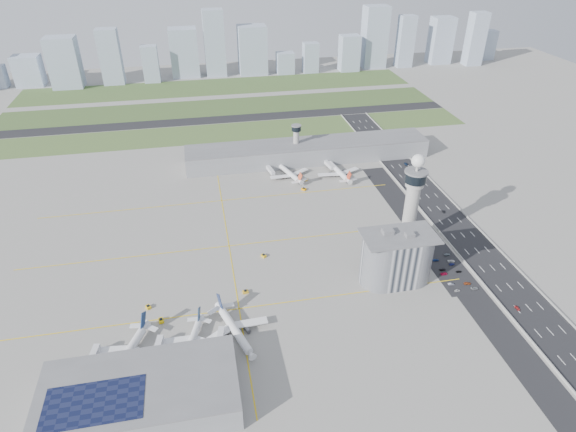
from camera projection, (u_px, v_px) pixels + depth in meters
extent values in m
plane|color=#9B9890|center=(299.00, 267.00, 292.91)|extent=(1000.00, 1000.00, 0.00)
cube|color=#465E2C|center=(231.00, 132.00, 477.16)|extent=(480.00, 50.00, 0.08)
cube|color=#3E5628|center=(225.00, 107.00, 539.68)|extent=(480.00, 60.00, 0.08)
cube|color=#3F5A2B|center=(219.00, 87.00, 606.38)|extent=(480.00, 70.00, 0.08)
cube|color=black|center=(228.00, 119.00, 507.99)|extent=(480.00, 22.00, 0.10)
cube|color=black|center=(472.00, 245.00, 311.89)|extent=(28.00, 500.00, 0.10)
cube|color=#9E9E99|center=(452.00, 247.00, 309.28)|extent=(0.60, 500.00, 1.20)
cube|color=#9E9E99|center=(492.00, 242.00, 313.91)|extent=(0.60, 500.00, 1.20)
cube|color=black|center=(444.00, 259.00, 299.42)|extent=(18.00, 260.00, 0.08)
cube|color=black|center=(450.00, 271.00, 289.08)|extent=(20.00, 44.00, 0.10)
cube|color=yellow|center=(239.00, 309.00, 261.28)|extent=(260.00, 0.60, 0.01)
cube|color=yellow|center=(229.00, 246.00, 311.30)|extent=(260.00, 0.60, 0.01)
cube|color=yellow|center=(222.00, 201.00, 361.32)|extent=(260.00, 0.60, 0.01)
cube|color=yellow|center=(229.00, 246.00, 311.30)|extent=(0.60, 260.00, 0.01)
cylinder|color=#ADAAA5|center=(410.00, 214.00, 298.83)|extent=(8.40, 8.40, 48.00)
cylinder|color=#ADAAA5|center=(415.00, 183.00, 287.24)|extent=(11.00, 11.00, 4.00)
cylinder|color=black|center=(416.00, 177.00, 285.13)|extent=(13.00, 13.00, 6.00)
cylinder|color=slate|center=(417.00, 172.00, 283.28)|extent=(14.00, 14.00, 1.00)
cylinder|color=#ADAAA5|center=(417.00, 168.00, 281.97)|extent=(1.60, 1.60, 5.00)
sphere|color=white|center=(418.00, 161.00, 279.59)|extent=(8.00, 8.00, 8.00)
cylinder|color=#ADAAA5|center=(296.00, 145.00, 415.54)|extent=(5.00, 5.00, 28.00)
cylinder|color=black|center=(296.00, 128.00, 407.63)|extent=(8.00, 8.00, 4.00)
cylinder|color=slate|center=(296.00, 126.00, 406.32)|extent=(8.60, 8.60, 0.80)
cube|color=#B2B2B7|center=(396.00, 258.00, 275.26)|extent=(18.00, 24.00, 30.00)
cylinder|color=#B2B2B7|center=(381.00, 260.00, 273.77)|extent=(24.00, 24.00, 30.00)
cylinder|color=#B2B2B7|center=(411.00, 256.00, 276.74)|extent=(24.00, 24.00, 30.00)
cube|color=slate|center=(400.00, 236.00, 267.14)|extent=(42.00, 24.00, 0.80)
cube|color=slate|center=(388.00, 232.00, 267.81)|extent=(6.00, 5.00, 3.00)
cube|color=slate|center=(410.00, 235.00, 265.61)|extent=(5.00, 4.00, 2.40)
cube|color=gray|center=(308.00, 152.00, 418.95)|extent=(210.00, 32.00, 15.00)
cube|color=slate|center=(308.00, 143.00, 414.79)|extent=(210.00, 32.00, 0.80)
cube|color=gray|center=(140.00, 395.00, 206.84)|extent=(84.00, 42.00, 12.00)
cube|color=slate|center=(138.00, 385.00, 203.47)|extent=(84.00, 42.00, 0.80)
cube|color=black|center=(94.00, 403.00, 195.39)|extent=(40.00, 22.00, 0.20)
imported|color=silver|center=(457.00, 290.00, 273.20)|extent=(3.42, 1.50, 1.15)
imported|color=gray|center=(451.00, 284.00, 278.07)|extent=(3.71, 1.59, 1.19)
imported|color=#B70D3A|center=(444.00, 274.00, 286.14)|extent=(4.30, 2.23, 1.16)
imported|color=black|center=(443.00, 269.00, 289.58)|extent=(3.96, 1.73, 1.13)
imported|color=navy|center=(436.00, 260.00, 297.40)|extent=(4.01, 1.98, 1.31)
imported|color=silver|center=(426.00, 253.00, 304.06)|extent=(3.50, 1.22, 1.15)
imported|color=gray|center=(475.00, 288.00, 274.75)|extent=(4.36, 2.26, 1.17)
imported|color=#9C411B|center=(467.00, 283.00, 278.51)|extent=(4.26, 2.03, 1.20)
imported|color=black|center=(459.00, 272.00, 287.88)|extent=(3.31, 1.42, 1.11)
imported|color=#101648|center=(452.00, 264.00, 293.94)|extent=(3.57, 1.72, 1.13)
imported|color=silver|center=(451.00, 261.00, 296.56)|extent=(4.74, 2.67, 1.25)
imported|color=gray|center=(447.00, 255.00, 302.29)|extent=(4.35, 1.98, 1.23)
imported|color=#A62426|center=(517.00, 308.00, 260.80)|extent=(1.77, 3.78, 1.25)
imported|color=black|center=(443.00, 212.00, 346.69)|extent=(1.59, 3.46, 1.10)
imported|color=navy|center=(406.00, 164.00, 413.78)|extent=(2.54, 4.75, 1.27)
imported|color=gray|center=(370.00, 140.00, 458.57)|extent=(1.68, 3.67, 1.22)
cube|color=#9EADC1|center=(29.00, 71.00, 601.04)|extent=(32.30, 25.84, 36.93)
cube|color=#9EADC1|center=(64.00, 62.00, 589.35)|extent=(35.81, 28.65, 60.36)
cube|color=#9EADC1|center=(110.00, 57.00, 600.34)|extent=(25.49, 20.39, 66.89)
cube|color=#9EADC1|center=(151.00, 64.00, 612.42)|extent=(20.04, 16.03, 45.20)
cube|color=#9EADC1|center=(184.00, 53.00, 631.18)|extent=(35.76, 28.61, 61.22)
cube|color=#9EADC1|center=(214.00, 43.00, 627.51)|extent=(26.33, 21.06, 83.39)
cube|color=#9EADC1|center=(252.00, 50.00, 641.96)|extent=(36.96, 29.57, 62.11)
cube|color=#9EADC1|center=(285.00, 63.00, 650.92)|extent=(23.01, 18.41, 27.75)
cube|color=#9EADC1|center=(311.00, 58.00, 653.46)|extent=(20.22, 16.18, 38.97)
cube|color=#9EADC1|center=(349.00, 53.00, 658.57)|extent=(26.14, 20.92, 46.89)
cube|color=#9EADC1|center=(374.00, 37.00, 665.98)|extent=(32.26, 25.81, 81.20)
cube|color=#9EADC1|center=(405.00, 41.00, 670.70)|extent=(21.59, 17.28, 68.75)
cube|color=#9EADC1|center=(441.00, 40.00, 689.34)|extent=(30.25, 24.20, 63.40)
cube|color=#9EADC1|center=(475.00, 39.00, 677.92)|extent=(23.04, 18.43, 71.56)
cube|color=#9EADC1|center=(486.00, 45.00, 714.78)|extent=(22.64, 18.11, 41.06)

